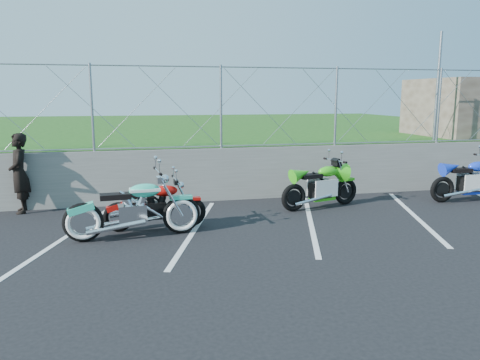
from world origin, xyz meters
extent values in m
plane|color=black|center=(0.00, 0.00, 0.00)|extent=(90.00, 90.00, 0.00)
cube|color=slate|center=(0.00, 3.50, 0.65)|extent=(30.00, 0.22, 1.30)
cube|color=#1A4612|center=(0.00, 13.50, 0.65)|extent=(30.00, 20.00, 1.30)
cylinder|color=gray|center=(0.00, 3.50, 3.25)|extent=(28.00, 0.03, 0.03)
cylinder|color=gray|center=(0.00, 3.50, 1.35)|extent=(28.00, 0.03, 0.03)
cylinder|color=gray|center=(7.20, 3.90, 2.80)|extent=(0.08, 0.08, 3.00)
cube|color=silver|center=(-2.40, 1.00, 0.00)|extent=(1.49, 4.31, 0.01)
cube|color=silver|center=(0.00, 1.00, 0.00)|extent=(1.49, 4.31, 0.01)
cube|color=silver|center=(2.40, 1.00, 0.00)|extent=(1.49, 4.31, 0.01)
cube|color=silver|center=(4.80, 1.00, 0.00)|extent=(1.49, 4.31, 0.01)
torus|color=black|center=(-2.03, 0.65, 0.36)|extent=(0.73, 0.18, 0.72)
torus|color=black|center=(-0.28, 0.81, 0.36)|extent=(0.73, 0.18, 0.72)
cube|color=silver|center=(-1.17, 0.73, 0.43)|extent=(0.53, 0.35, 0.37)
ellipsoid|color=#32CBA5|center=(-0.94, 0.75, 0.87)|extent=(0.60, 0.32, 0.25)
cube|color=black|center=(-1.46, 0.71, 0.79)|extent=(0.56, 0.31, 0.10)
cube|color=#32CBA5|center=(-0.28, 0.81, 0.70)|extent=(0.43, 0.20, 0.07)
cylinder|color=silver|center=(-0.69, 0.78, 1.22)|extent=(0.10, 0.78, 0.03)
torus|color=black|center=(-1.44, 1.18, 0.29)|extent=(0.59, 0.13, 0.58)
torus|color=black|center=(-0.03, 1.24, 0.29)|extent=(0.59, 0.13, 0.58)
cube|color=black|center=(-0.75, 1.21, 0.38)|extent=(0.44, 0.28, 0.32)
ellipsoid|color=red|center=(-0.55, 1.22, 0.75)|extent=(0.51, 0.25, 0.22)
cube|color=black|center=(-1.00, 1.20, 0.69)|extent=(0.48, 0.25, 0.08)
cube|color=red|center=(-0.03, 1.24, 0.56)|extent=(0.36, 0.16, 0.06)
cylinder|color=silver|center=(-0.35, 1.23, 0.98)|extent=(0.06, 0.68, 0.03)
torus|color=black|center=(2.36, 1.96, 0.32)|extent=(0.64, 0.27, 0.63)
torus|color=black|center=(3.80, 2.34, 0.32)|extent=(0.64, 0.27, 0.63)
cube|color=black|center=(3.06, 2.14, 0.42)|extent=(0.54, 0.41, 0.36)
ellipsoid|color=#34C218|center=(3.28, 2.20, 0.84)|extent=(0.60, 0.39, 0.24)
cube|color=black|center=(2.79, 2.07, 0.77)|extent=(0.57, 0.38, 0.09)
cube|color=#34C218|center=(3.80, 2.34, 0.61)|extent=(0.43, 0.25, 0.06)
cylinder|color=silver|center=(3.46, 2.25, 1.09)|extent=(0.22, 0.74, 0.03)
torus|color=black|center=(6.19, 2.00, 0.32)|extent=(0.64, 0.12, 0.64)
cube|color=black|center=(6.92, 2.00, 0.43)|extent=(0.49, 0.30, 0.36)
ellipsoid|color=#1636D0|center=(7.16, 2.00, 0.85)|extent=(0.56, 0.26, 0.25)
cube|color=black|center=(6.65, 2.00, 0.78)|extent=(0.53, 0.26, 0.10)
imported|color=black|center=(-3.58, 3.20, 0.89)|extent=(0.54, 0.71, 1.77)
camera|label=1|loc=(-1.10, -7.78, 2.58)|focal=35.00mm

